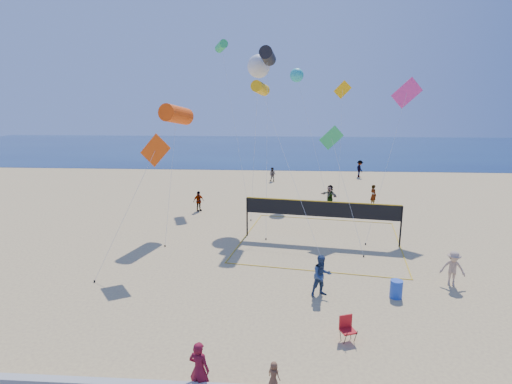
# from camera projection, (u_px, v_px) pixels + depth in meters

# --- Properties ---
(ground) EXTENTS (120.00, 120.00, 0.00)m
(ground) POSITION_uv_depth(u_px,v_px,m) (271.00, 345.00, 14.39)
(ground) COLOR #D3BA77
(ground) RESTS_ON ground
(ocean) EXTENTS (140.00, 50.00, 0.03)m
(ocean) POSITION_uv_depth(u_px,v_px,m) (281.00, 148.00, 74.70)
(ocean) COLOR #10224D
(ocean) RESTS_ON ground
(woman) EXTENTS (0.75, 0.60, 1.78)m
(woman) POSITION_uv_depth(u_px,v_px,m) (199.00, 369.00, 11.69)
(woman) COLOR maroon
(woman) RESTS_ON ground
(toddler) EXTENTS (0.47, 0.42, 0.80)m
(toddler) POSITION_uv_depth(u_px,v_px,m) (274.00, 375.00, 11.31)
(toddler) COLOR brown
(toddler) RESTS_ON seawall
(bystander_a) EXTENTS (1.12, 1.00, 1.91)m
(bystander_a) POSITION_uv_depth(u_px,v_px,m) (322.00, 276.00, 17.83)
(bystander_a) COLOR navy
(bystander_a) RESTS_ON ground
(bystander_b) EXTENTS (1.24, 0.95, 1.70)m
(bystander_b) POSITION_uv_depth(u_px,v_px,m) (453.00, 268.00, 18.85)
(bystander_b) COLOR tan
(bystander_b) RESTS_ON ground
(far_person_0) EXTENTS (0.96, 0.94, 1.62)m
(far_person_0) POSITION_uv_depth(u_px,v_px,m) (199.00, 201.00, 31.71)
(far_person_0) COLOR gray
(far_person_0) RESTS_ON ground
(far_person_1) EXTENTS (1.54, 1.60, 1.82)m
(far_person_1) POSITION_uv_depth(u_px,v_px,m) (330.00, 196.00, 33.13)
(far_person_1) COLOR gray
(far_person_1) RESTS_ON ground
(far_person_2) EXTENTS (0.66, 0.76, 1.77)m
(far_person_2) POSITION_uv_depth(u_px,v_px,m) (373.00, 195.00, 33.41)
(far_person_2) COLOR gray
(far_person_2) RESTS_ON ground
(far_person_3) EXTENTS (0.91, 0.81, 1.54)m
(far_person_3) POSITION_uv_depth(u_px,v_px,m) (273.00, 175.00, 43.44)
(far_person_3) COLOR gray
(far_person_3) RESTS_ON ground
(far_person_4) EXTENTS (0.96, 1.37, 1.94)m
(far_person_4) POSITION_uv_depth(u_px,v_px,m) (360.00, 169.00, 45.90)
(far_person_4) COLOR gray
(far_person_4) RESTS_ON ground
(camp_chair) EXTENTS (0.64, 0.74, 1.05)m
(camp_chair) POSITION_uv_depth(u_px,v_px,m) (347.00, 327.00, 14.55)
(camp_chair) COLOR red
(camp_chair) RESTS_ON ground
(trash_barrel) EXTENTS (0.56, 0.56, 0.81)m
(trash_barrel) POSITION_uv_depth(u_px,v_px,m) (396.00, 289.00, 17.75)
(trash_barrel) COLOR blue
(trash_barrel) RESTS_ON ground
(volleyball_net) EXTENTS (11.02, 10.90, 2.59)m
(volleyball_net) POSITION_uv_depth(u_px,v_px,m) (321.00, 213.00, 24.71)
(volleyball_net) COLOR black
(volleyball_net) RESTS_ON ground
(kite_0) EXTENTS (1.87, 5.96, 8.46)m
(kite_0) POSITION_uv_depth(u_px,v_px,m) (176.00, 115.00, 26.67)
(kite_0) COLOR #F84708
(kite_0) RESTS_ON ground
(kite_1) EXTENTS (1.15, 6.27, 12.24)m
(kite_1) POSITION_uv_depth(u_px,v_px,m) (268.00, 56.00, 27.66)
(kite_1) COLOR black
(kite_1) RESTS_ON ground
(kite_2) EXTENTS (4.56, 8.90, 10.00)m
(kite_2) POSITION_uv_depth(u_px,v_px,m) (260.00, 88.00, 28.18)
(kite_2) COLOR #FEB50C
(kite_2) RESTS_ON ground
(kite_3) EXTENTS (3.24, 3.60, 6.95)m
(kite_3) POSITION_uv_depth(u_px,v_px,m) (153.00, 155.00, 21.01)
(kite_3) COLOR #E6480C
(kite_3) RESTS_ON ground
(kite_4) EXTENTS (2.34, 5.10, 7.06)m
(kite_4) POSITION_uv_depth(u_px,v_px,m) (333.00, 143.00, 25.79)
(kite_4) COLOR #31BE5E
(kite_4) RESTS_ON ground
(kite_5) EXTENTS (4.34, 5.27, 10.18)m
(kite_5) POSITION_uv_depth(u_px,v_px,m) (405.00, 98.00, 27.00)
(kite_5) COLOR #EE3794
(kite_5) RESTS_ON ground
(kite_6) EXTENTS (1.96, 4.18, 11.98)m
(kite_6) POSITION_uv_depth(u_px,v_px,m) (259.00, 66.00, 29.86)
(kite_6) COLOR silver
(kite_6) RESTS_ON ground
(kite_7) EXTENTS (3.42, 7.11, 11.42)m
(kite_7) POSITION_uv_depth(u_px,v_px,m) (297.00, 75.00, 35.31)
(kite_7) COLOR #2EB7B3
(kite_7) RESTS_ON ground
(kite_8) EXTENTS (3.57, 6.56, 13.84)m
(kite_8) POSITION_uv_depth(u_px,v_px,m) (221.00, 46.00, 35.41)
(kite_8) COLOR #31BE5E
(kite_8) RESTS_ON ground
(kite_9) EXTENTS (1.63, 6.72, 10.42)m
(kite_9) POSITION_uv_depth(u_px,v_px,m) (342.00, 96.00, 35.81)
(kite_9) COLOR #FEB50C
(kite_9) RESTS_ON ground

